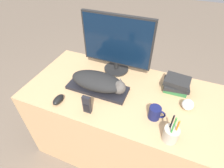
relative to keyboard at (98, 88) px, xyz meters
The scene contains 10 objects.
desk 0.44m from the keyboard, 12.27° to the left, with size 1.49×0.71×0.75m.
keyboard is the anchor object (origin of this frame).
cat 0.07m from the keyboard, ahead, with size 0.42×0.19×0.11m.
monitor 0.37m from the keyboard, 81.64° to the left, with size 0.56×0.20×0.47m.
computer_mouse 0.29m from the keyboard, 132.03° to the right, with size 0.05×0.10×0.04m.
coffee_mug 0.46m from the keyboard, 13.19° to the right, with size 0.10×0.07×0.09m.
pen_cup 0.60m from the keyboard, 22.05° to the right, with size 0.09×0.09×0.21m.
baseball 0.63m from the keyboard, ahead, with size 0.08×0.08×0.08m.
phone 0.23m from the keyboard, 81.34° to the right, with size 0.05×0.03×0.13m.
book_stack 0.58m from the keyboard, 22.01° to the left, with size 0.19×0.17×0.10m.
Camera 1 is at (0.25, -0.54, 1.64)m, focal length 28.00 mm.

